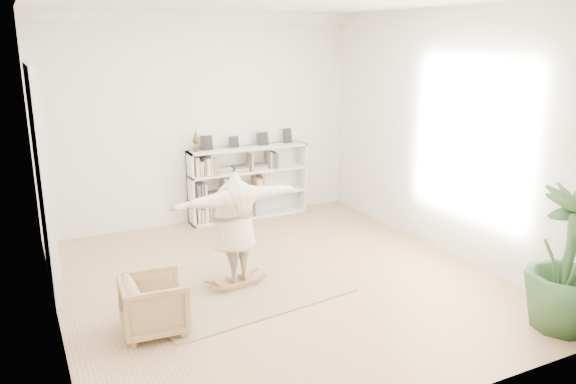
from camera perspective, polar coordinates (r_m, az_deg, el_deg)
The scene contains 9 objects.
floor at distance 7.64m, azimuth -0.97°, elevation -9.03°, with size 6.00×6.00×0.00m, color #9E7651.
room_shell at distance 9.71m, azimuth -8.92°, elevation 17.23°, with size 6.00×6.00×6.00m.
doors at distance 7.79m, azimuth -23.66°, elevation 1.04°, with size 0.09×1.78×2.92m.
bookshelf at distance 10.16m, azimuth -4.05°, elevation 0.90°, with size 2.20×0.35×1.64m.
armchair at distance 6.46m, azimuth -13.43°, elevation -11.06°, with size 0.68×0.70×0.64m, color tan.
rug at distance 7.52m, azimuth -5.28°, elevation -9.42°, with size 2.50×2.00×0.02m, color tan.
rocker_board at distance 7.49m, azimuth -5.29°, elevation -8.99°, with size 0.58×0.39×0.12m.
person at distance 7.21m, azimuth -5.44°, elevation -3.24°, with size 1.79×0.49×1.45m, color beige.
houseplant at distance 6.88m, azimuth 26.63°, elevation -6.27°, with size 0.90×0.90×1.61m, color #2F5128.
Camera 1 is at (-2.99, -6.29, 3.13)m, focal length 35.00 mm.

